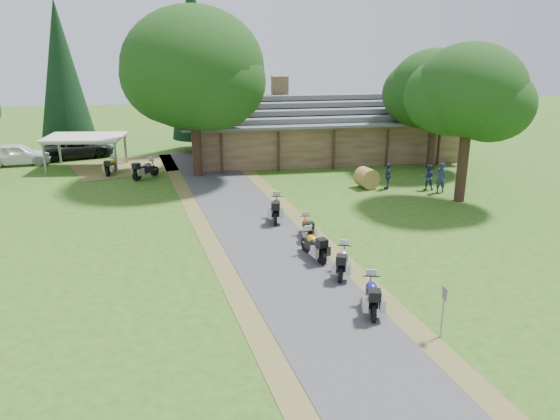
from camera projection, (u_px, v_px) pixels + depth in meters
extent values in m
plane|color=#325217|center=(310.00, 300.00, 20.23)|extent=(120.00, 120.00, 0.00)
plane|color=#3F3F41|center=(279.00, 258.00, 23.91)|extent=(51.95, 51.95, 0.00)
imported|color=white|center=(16.00, 151.00, 40.44)|extent=(3.23, 6.35, 2.03)
imported|color=black|center=(78.00, 144.00, 42.75)|extent=(4.09, 6.27, 2.22)
imported|color=#283350|center=(441.00, 175.00, 33.37)|extent=(0.63, 0.46, 2.22)
imported|color=#283350|center=(428.00, 175.00, 34.07)|extent=(0.65, 0.56, 1.90)
imported|color=#283350|center=(388.00, 174.00, 34.20)|extent=(0.59, 0.67, 1.94)
cylinder|color=olive|center=(367.00, 178.00, 34.56)|extent=(1.52, 1.44, 1.28)
cone|color=black|center=(194.00, 61.00, 43.53)|extent=(4.02, 4.02, 14.54)
cone|color=black|center=(62.00, 77.00, 43.60)|extent=(4.27, 4.27, 12.00)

